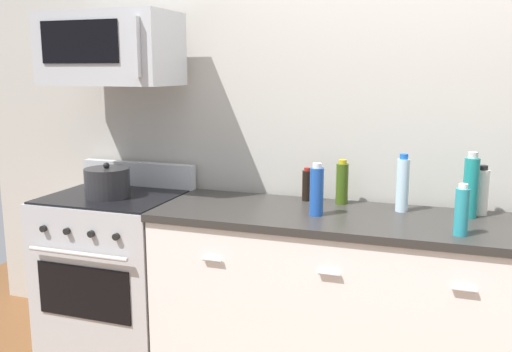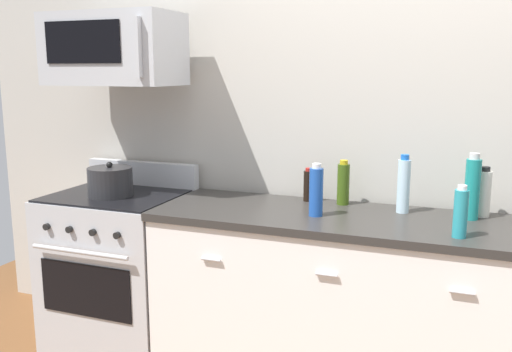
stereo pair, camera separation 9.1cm
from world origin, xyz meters
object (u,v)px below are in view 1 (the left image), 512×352
object	(u,v)px
bottle_soy_sauce_dark	(307,185)
bottle_water_clear	(403,184)
bottle_dish_soap	(462,211)
bottle_sparkling_teal	(471,187)
bottle_olive_oil	(342,183)
bottle_soda_blue	(317,191)
stockpot	(107,183)
range_oven	(117,269)
microwave	(111,49)
bottle_vinegar_white	(481,191)

from	to	relation	value
bottle_soy_sauce_dark	bottle_water_clear	distance (m)	0.53
bottle_dish_soap	bottle_sparkling_teal	xyz separation A→B (m)	(0.05, 0.34, 0.04)
bottle_olive_oil	bottle_sparkling_teal	distance (m)	0.65
bottle_dish_soap	bottle_soy_sauce_dark	distance (m)	0.90
bottle_soda_blue	stockpot	distance (m)	1.22
bottle_soda_blue	bottle_sparkling_teal	distance (m)	0.75
bottle_soda_blue	range_oven	bearing A→B (deg)	177.31
bottle_dish_soap	bottle_water_clear	size ratio (longest dim) A/B	0.77
microwave	bottle_sparkling_teal	world-z (taller)	microwave
microwave	bottle_water_clear	xyz separation A→B (m)	(1.61, 0.12, -0.69)
bottle_dish_soap	bottle_sparkling_teal	bearing A→B (deg)	82.34
bottle_soda_blue	bottle_water_clear	xyz separation A→B (m)	(0.40, 0.22, 0.02)
bottle_soy_sauce_dark	bottle_olive_oil	world-z (taller)	bottle_olive_oil
bottle_dish_soap	bottle_soy_sauce_dark	size ratio (longest dim) A/B	1.25
bottle_dish_soap	stockpot	distance (m)	1.90
bottle_sparkling_teal	microwave	bearing A→B (deg)	-176.93
bottle_soda_blue	stockpot	xyz separation A→B (m)	(-1.22, 0.00, -0.04)
range_oven	bottle_soda_blue	xyz separation A→B (m)	(1.22, -0.06, 0.58)
bottle_water_clear	bottle_vinegar_white	bearing A→B (deg)	8.92
bottle_soda_blue	microwave	bearing A→B (deg)	175.20
bottle_dish_soap	bottle_olive_oil	distance (m)	0.73
bottle_olive_oil	stockpot	distance (m)	1.32
bottle_soda_blue	bottle_water_clear	distance (m)	0.45
bottle_vinegar_white	stockpot	bearing A→B (deg)	-172.10
microwave	bottle_sparkling_teal	bearing A→B (deg)	3.07
bottle_soy_sauce_dark	bottle_soda_blue	bearing A→B (deg)	-67.87
range_oven	bottle_olive_oil	bearing A→B (deg)	10.00
stockpot	bottle_soy_sauce_dark	bearing A→B (deg)	14.94
bottle_olive_oil	bottle_vinegar_white	bearing A→B (deg)	-0.38
microwave	bottle_dish_soap	size ratio (longest dim) A/B	3.22
bottle_soy_sauce_dark	bottle_soda_blue	distance (m)	0.32
microwave	bottle_dish_soap	distance (m)	2.04
bottle_sparkling_teal	stockpot	xyz separation A→B (m)	(-1.94, -0.20, -0.07)
range_oven	bottle_olive_oil	world-z (taller)	bottle_olive_oil
bottle_dish_soap	bottle_vinegar_white	xyz separation A→B (m)	(0.10, 0.41, 0.01)
bottle_olive_oil	stockpot	size ratio (longest dim) A/B	0.95
microwave	bottle_soy_sauce_dark	size ratio (longest dim) A/B	4.01
bottle_soda_blue	bottle_olive_oil	bearing A→B (deg)	75.05
bottle_soda_blue	bottle_sparkling_teal	bearing A→B (deg)	15.93
range_oven	bottle_soda_blue	distance (m)	1.35
range_oven	microwave	world-z (taller)	microwave
bottle_soy_sauce_dark	stockpot	xyz separation A→B (m)	(-1.09, -0.29, -0.00)
range_oven	bottle_water_clear	size ratio (longest dim) A/B	3.58
bottle_soy_sauce_dark	stockpot	world-z (taller)	stockpot
bottle_vinegar_white	bottle_water_clear	size ratio (longest dim) A/B	0.84
bottle_vinegar_white	bottle_olive_oil	size ratio (longest dim) A/B	1.04
bottle_dish_soap	bottle_vinegar_white	size ratio (longest dim) A/B	0.92
bottle_vinegar_white	bottle_soda_blue	bearing A→B (deg)	-160.16
range_oven	bottle_dish_soap	size ratio (longest dim) A/B	4.62
range_oven	bottle_sparkling_teal	xyz separation A→B (m)	(1.94, 0.15, 0.61)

